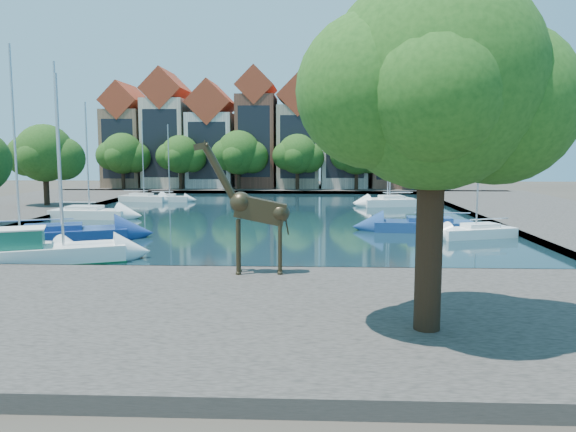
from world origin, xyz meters
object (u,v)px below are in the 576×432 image
Objects in this scene: motorsailer at (39,250)px; plane_tree at (438,89)px; sailboat_right_a at (476,230)px; sailboat_left_a at (21,246)px; giraffe_statue at (253,210)px.

plane_tree is at bearing -31.83° from motorsailer.
motorsailer is 26.80m from sailboat_right_a.
plane_tree reaches higher than sailboat_right_a.
sailboat_left_a reaches higher than plane_tree.
motorsailer is at bearing -45.67° from sailboat_left_a.
sailboat_left_a is (-2.05, 2.10, -0.16)m from motorsailer.
plane_tree is 21.78m from motorsailer.
giraffe_statue is at bearing -135.44° from sailboat_right_a.
giraffe_statue is 0.60× the size of motorsailer.
motorsailer is 0.85× the size of sailboat_left_a.
sailboat_left_a is at bearing 157.65° from giraffe_statue.
sailboat_left_a is at bearing 146.45° from plane_tree.
motorsailer is at bearing 148.17° from plane_tree.
sailboat_right_a is at bearing 44.56° from giraffe_statue.
sailboat_right_a is (24.90, 9.90, -0.24)m from motorsailer.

